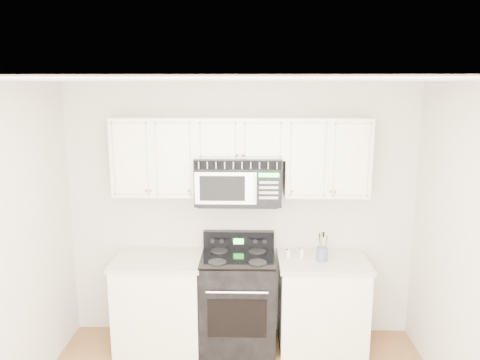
{
  "coord_description": "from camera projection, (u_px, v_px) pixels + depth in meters",
  "views": [
    {
      "loc": [
        0.1,
        -2.84,
        2.58
      ],
      "look_at": [
        0.0,
        1.3,
        1.72
      ],
      "focal_mm": 35.0,
      "sensor_mm": 36.0,
      "label": 1
    }
  ],
  "objects": [
    {
      "name": "shaker_salt",
      "position": [
        302.0,
        252.0,
        4.53
      ],
      "size": [
        0.05,
        0.05,
        0.11
      ],
      "color": "silver",
      "rests_on": "base_cabinet_right"
    },
    {
      "name": "room",
      "position": [
        235.0,
        284.0,
        3.04
      ],
      "size": [
        3.51,
        3.51,
        2.61
      ],
      "color": "olive",
      "rests_on": "ground"
    },
    {
      "name": "upper_cabinets",
      "position": [
        241.0,
        153.0,
        4.47
      ],
      "size": [
        2.44,
        0.37,
        0.75
      ],
      "color": "white",
      "rests_on": "ground"
    },
    {
      "name": "shaker_pepper",
      "position": [
        288.0,
        253.0,
        4.53
      ],
      "size": [
        0.04,
        0.04,
        0.1
      ],
      "color": "silver",
      "rests_on": "base_cabinet_right"
    },
    {
      "name": "base_cabinet_left",
      "position": [
        160.0,
        305.0,
        4.65
      ],
      "size": [
        0.86,
        0.65,
        0.92
      ],
      "color": "white",
      "rests_on": "ground"
    },
    {
      "name": "base_cabinet_right",
      "position": [
        321.0,
        306.0,
        4.61
      ],
      "size": [
        0.86,
        0.65,
        0.92
      ],
      "color": "white",
      "rests_on": "ground"
    },
    {
      "name": "range",
      "position": [
        238.0,
        300.0,
        4.62
      ],
      "size": [
        0.72,
        0.66,
        1.11
      ],
      "color": "black",
      "rests_on": "ground"
    },
    {
      "name": "microwave",
      "position": [
        238.0,
        180.0,
        4.48
      ],
      "size": [
        0.81,
        0.46,
        0.45
      ],
      "color": "black",
      "rests_on": "ground"
    },
    {
      "name": "utensil_crock",
      "position": [
        322.0,
        253.0,
        4.46
      ],
      "size": [
        0.11,
        0.11,
        0.28
      ],
      "color": "slate",
      "rests_on": "base_cabinet_right"
    }
  ]
}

